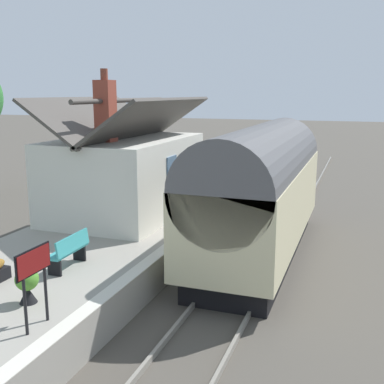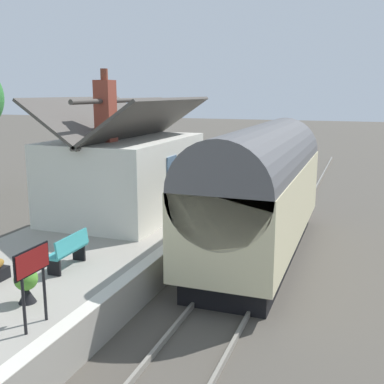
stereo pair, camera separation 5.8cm
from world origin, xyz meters
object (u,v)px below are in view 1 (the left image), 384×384
Objects in this scene: bench_by_lamp at (69,250)px; planter_bench_right at (176,172)px; planter_by_door at (166,177)px; train at (260,190)px; planter_edge_near at (194,175)px; station_building at (126,173)px; planter_corner_building at (201,162)px; planter_bench_left at (27,284)px; station_sign_board at (34,268)px.

planter_bench_right is (11.68, 1.74, 0.04)m from bench_by_lamp.
planter_by_door is at bearing 9.70° from bench_by_lamp.
planter_edge_near is (6.16, 4.44, -0.77)m from train.
bench_by_lamp is 1.54× the size of planter_by_door.
train is 8.50m from planter_bench_right.
planter_bench_right is at bearing 75.62° from planter_edge_near.
train is at bearing -133.21° from planter_by_door.
bench_by_lamp is at bearing -171.52° from planter_bench_right.
station_building is 9.33× the size of planter_corner_building.
station_building reaches higher than planter_edge_near.
bench_by_lamp is 11.43m from planter_edge_near.
planter_corner_building is at bearing 7.44° from planter_bench_left.
bench_by_lamp is at bearing -170.30° from planter_by_door.
station_sign_board is (-14.52, -2.94, 0.68)m from planter_bench_right.
station_sign_board reaches higher than planter_bench_left.
train reaches higher than planter_edge_near.
planter_bench_right reaches higher than planter_bench_left.
planter_bench_right is 1.22m from planter_by_door.
planter_edge_near is at bearing -164.59° from planter_corner_building.
train is at bearing -92.84° from station_building.
planter_bench_left is at bearing -168.16° from station_building.
station_sign_board is (-8.33, -2.44, -0.32)m from station_building.
planter_edge_near is (11.41, 0.68, 0.01)m from bench_by_lamp.
bench_by_lamp is 1.76× the size of planter_bench_left.
station_building is at bearing 16.33° from station_sign_board.
planter_by_door is at bearing -177.20° from planter_corner_building.
station_sign_board reaches higher than planter_corner_building.
train is 10.80× the size of planter_edge_near.
bench_by_lamp is 0.90× the size of station_sign_board.
train is 10.71× the size of planter_by_door.
planter_bench_right is at bearing 40.54° from train.
station_building is 7.12× the size of planter_by_door.
station_building is at bearing 12.74° from bench_by_lamp.
planter_edge_near is at bearing 7.52° from station_sign_board.
train reaches higher than planter_corner_building.
planter_bench_left is at bearing -172.56° from planter_corner_building.
train is 7.64m from planter_edge_near.
station_sign_board is (-2.84, -1.20, 0.71)m from bench_by_lamp.
planter_corner_building is at bearing 7.20° from bench_by_lamp.
planter_edge_near is 14.39m from station_sign_board.
station_sign_board reaches higher than planter_bench_right.
station_building is at bearing 174.59° from planter_edge_near.
planter_corner_building is at bearing 9.64° from station_sign_board.
planter_bench_left reaches higher than planter_corner_building.
station_building reaches higher than planter_corner_building.
planter_by_door is (-0.95, 1.11, 0.00)m from planter_edge_near.
train is 6.93× the size of bench_by_lamp.
train is at bearing -139.46° from planter_bench_right.
planter_bench_left is at bearing -171.39° from planter_bench_right.
planter_edge_near is 1.30× the size of planter_corner_building.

